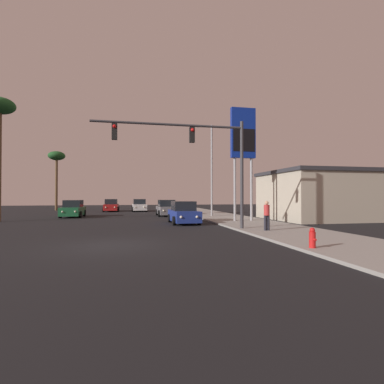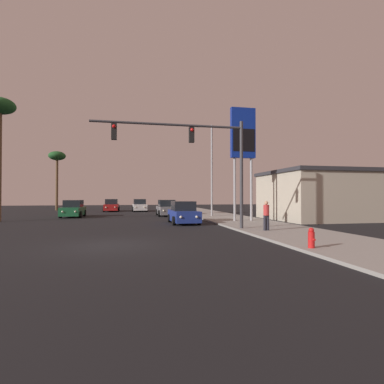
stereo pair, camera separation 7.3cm
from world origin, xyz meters
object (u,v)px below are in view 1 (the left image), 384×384
object	(u,v)px
gas_station_sign	(243,139)
palm_tree_far	(57,159)
traffic_light_mast	(199,150)
car_white	(139,206)
car_red	(111,206)
car_grey	(167,209)
fire_hydrant	(312,238)
pedestrian_on_sidewalk	(267,214)
car_blue	(184,213)
street_lamp	(210,165)
car_green	(73,209)

from	to	relation	value
gas_station_sign	palm_tree_far	xyz separation A→B (m)	(-19.45, 24.41, 0.92)
traffic_light_mast	gas_station_sign	xyz separation A→B (m)	(4.83, 5.34, 1.81)
car_white	traffic_light_mast	bearing A→B (deg)	94.38
car_red	traffic_light_mast	world-z (taller)	traffic_light_mast
car_grey	car_red	size ratio (longest dim) A/B	1.00
car_grey	fire_hydrant	distance (m)	21.75
fire_hydrant	palm_tree_far	world-z (taller)	palm_tree_far
car_white	traffic_light_mast	distance (m)	25.17
gas_station_sign	pedestrian_on_sidewalk	xyz separation A→B (m)	(-1.21, -6.71, -5.58)
car_blue	car_grey	bearing A→B (deg)	-90.14
traffic_light_mast	street_lamp	bearing A→B (deg)	71.67
car_green	traffic_light_mast	world-z (taller)	traffic_light_mast
car_blue	car_green	xyz separation A→B (m)	(-9.56, 9.22, 0.00)
car_blue	gas_station_sign	xyz separation A→B (m)	(4.85, 0.15, 5.86)
car_green	palm_tree_far	distance (m)	17.51
car_red	car_green	distance (m)	11.13
street_lamp	palm_tree_far	bearing A→B (deg)	134.97
car_white	street_lamp	xyz separation A→B (m)	(6.54, -13.34, 4.36)
traffic_light_mast	fire_hydrant	size ratio (longest dim) A/B	11.77
car_white	car_green	distance (m)	12.32
car_blue	pedestrian_on_sidewalk	size ratio (longest dim) A/B	2.59
car_white	street_lamp	bearing A→B (deg)	114.08
car_grey	pedestrian_on_sidewalk	distance (m)	16.31
car_red	street_lamp	bearing A→B (deg)	127.13
car_grey	pedestrian_on_sidewalk	xyz separation A→B (m)	(3.83, -15.85, 0.27)
palm_tree_far	car_white	bearing A→B (deg)	-23.16
fire_hydrant	pedestrian_on_sidewalk	xyz separation A→B (m)	(0.90, 5.70, 0.55)
car_grey	fire_hydrant	xyz separation A→B (m)	(2.94, -21.54, -0.27)
traffic_light_mast	street_lamp	world-z (taller)	street_lamp
car_white	fire_hydrant	world-z (taller)	car_white
car_green	palm_tree_far	bearing A→B (deg)	-70.23
pedestrian_on_sidewalk	street_lamp	bearing A→B (deg)	89.36
palm_tree_far	street_lamp	bearing A→B (deg)	-45.03
car_grey	street_lamp	size ratio (longest dim) A/B	0.48
car_grey	traffic_light_mast	bearing A→B (deg)	89.49
car_grey	traffic_light_mast	world-z (taller)	traffic_light_mast
car_white	car_red	bearing A→B (deg)	-8.55
car_grey	car_green	bearing A→B (deg)	-0.97
fire_hydrant	palm_tree_far	size ratio (longest dim) A/B	0.09
fire_hydrant	palm_tree_far	bearing A→B (deg)	115.22
car_red	gas_station_sign	xyz separation A→B (m)	(11.37, -19.78, 5.86)
gas_station_sign	fire_hydrant	xyz separation A→B (m)	(-2.11, -12.41, -6.13)
car_grey	palm_tree_far	world-z (taller)	palm_tree_far
car_green	gas_station_sign	bearing A→B (deg)	149.36
car_red	palm_tree_far	size ratio (longest dim) A/B	0.50
car_blue	pedestrian_on_sidewalk	world-z (taller)	pedestrian_on_sidewalk
car_white	street_lamp	size ratio (longest dim) A/B	0.48
car_grey	traffic_light_mast	size ratio (longest dim) A/B	0.48
car_white	pedestrian_on_sidewalk	world-z (taller)	pedestrian_on_sidewalk
car_white	car_green	bearing A→B (deg)	54.48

